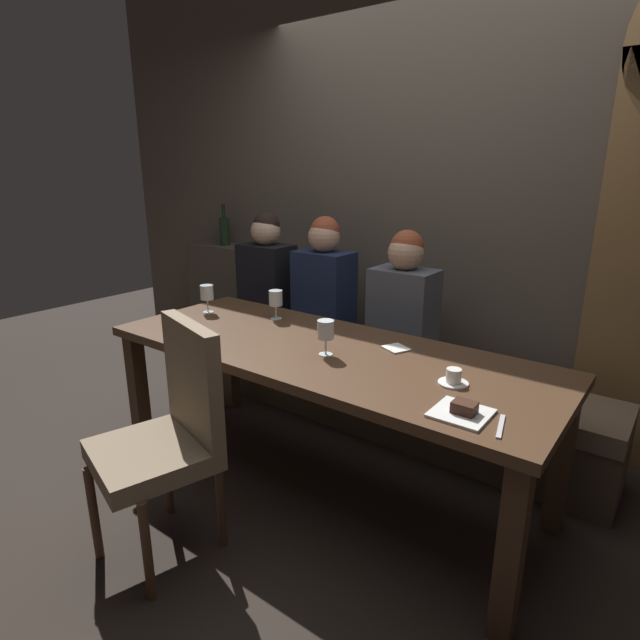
# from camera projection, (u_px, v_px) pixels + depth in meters

# --- Properties ---
(ground) EXTENTS (9.00, 9.00, 0.00)m
(ground) POSITION_uv_depth(u_px,v_px,m) (323.00, 482.00, 2.64)
(ground) COLOR black
(back_wall_tiled) EXTENTS (6.00, 0.12, 3.00)m
(back_wall_tiled) POSITION_uv_depth(u_px,v_px,m) (442.00, 178.00, 3.14)
(back_wall_tiled) COLOR brown
(back_wall_tiled) RESTS_ON ground
(back_counter) EXTENTS (1.10, 0.28, 0.95)m
(back_counter) POSITION_uv_depth(u_px,v_px,m) (247.00, 305.00, 4.20)
(back_counter) COLOR #494138
(back_counter) RESTS_ON ground
(dining_table) EXTENTS (2.20, 0.84, 0.74)m
(dining_table) POSITION_uv_depth(u_px,v_px,m) (323.00, 365.00, 2.46)
(dining_table) COLOR #412B1C
(dining_table) RESTS_ON ground
(banquette_bench) EXTENTS (2.50, 0.44, 0.45)m
(banquette_bench) POSITION_uv_depth(u_px,v_px,m) (392.00, 396.00, 3.11)
(banquette_bench) COLOR #4A3C2E
(banquette_bench) RESTS_ON ground
(chair_near_side) EXTENTS (0.55, 0.55, 0.98)m
(chair_near_side) POSITION_uv_depth(u_px,v_px,m) (170.00, 427.00, 2.06)
(chair_near_side) COLOR #4C3321
(chair_near_side) RESTS_ON ground
(diner_redhead) EXTENTS (0.36, 0.24, 0.83)m
(diner_redhead) POSITION_uv_depth(u_px,v_px,m) (267.00, 276.00, 3.54)
(diner_redhead) COLOR black
(diner_redhead) RESTS_ON banquette_bench
(diner_bearded) EXTENTS (0.36, 0.24, 0.82)m
(diner_bearded) POSITION_uv_depth(u_px,v_px,m) (324.00, 285.00, 3.27)
(diner_bearded) COLOR #192342
(diner_bearded) RESTS_ON banquette_bench
(diner_far_end) EXTENTS (0.36, 0.24, 0.78)m
(diner_far_end) POSITION_uv_depth(u_px,v_px,m) (403.00, 303.00, 2.91)
(diner_far_end) COLOR #4C515B
(diner_far_end) RESTS_ON banquette_bench
(wine_bottle_dark_red) EXTENTS (0.08, 0.08, 0.33)m
(wine_bottle_dark_red) POSITION_uv_depth(u_px,v_px,m) (224.00, 230.00, 4.13)
(wine_bottle_dark_red) COLOR black
(wine_bottle_dark_red) RESTS_ON back_counter
(wine_glass_end_right) EXTENTS (0.08, 0.08, 0.16)m
(wine_glass_end_right) POSITION_uv_depth(u_px,v_px,m) (326.00, 331.00, 2.31)
(wine_glass_end_right) COLOR silver
(wine_glass_end_right) RESTS_ON dining_table
(wine_glass_near_right) EXTENTS (0.08, 0.08, 0.16)m
(wine_glass_near_right) POSITION_uv_depth(u_px,v_px,m) (207.00, 293.00, 2.98)
(wine_glass_near_right) COLOR silver
(wine_glass_near_right) RESTS_ON dining_table
(wine_glass_end_left) EXTENTS (0.08, 0.08, 0.16)m
(wine_glass_end_left) POSITION_uv_depth(u_px,v_px,m) (276.00, 299.00, 2.86)
(wine_glass_end_left) COLOR silver
(wine_glass_end_left) RESTS_ON dining_table
(espresso_cup) EXTENTS (0.12, 0.12, 0.06)m
(espresso_cup) POSITION_uv_depth(u_px,v_px,m) (454.00, 378.00, 2.02)
(espresso_cup) COLOR white
(espresso_cup) RESTS_ON dining_table
(dessert_plate) EXTENTS (0.19, 0.19, 0.05)m
(dessert_plate) POSITION_uv_depth(u_px,v_px,m) (462.00, 411.00, 1.77)
(dessert_plate) COLOR white
(dessert_plate) RESTS_ON dining_table
(fork_on_table) EXTENTS (0.05, 0.17, 0.01)m
(fork_on_table) POSITION_uv_depth(u_px,v_px,m) (501.00, 426.00, 1.69)
(fork_on_table) COLOR silver
(fork_on_table) RESTS_ON dining_table
(folded_napkin) EXTENTS (0.14, 0.14, 0.01)m
(folded_napkin) POSITION_uv_depth(u_px,v_px,m) (396.00, 348.00, 2.41)
(folded_napkin) COLOR silver
(folded_napkin) RESTS_ON dining_table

